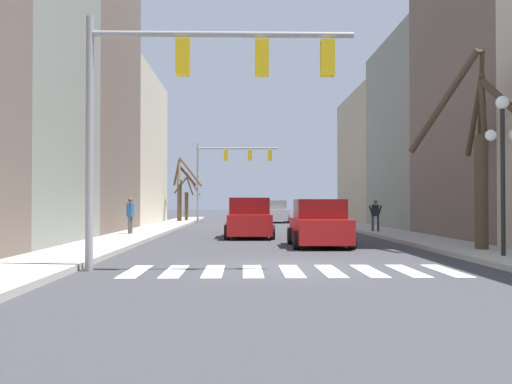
# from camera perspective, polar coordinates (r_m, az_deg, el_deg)

# --- Properties ---
(ground_plane) EXTENTS (240.00, 240.00, 0.00)m
(ground_plane) POSITION_cam_1_polar(r_m,az_deg,el_deg) (14.76, 3.15, -7.18)
(ground_plane) COLOR #38383D
(sidewalk_left) EXTENTS (2.32, 90.00, 0.15)m
(sidewalk_left) POSITION_cam_1_polar(r_m,az_deg,el_deg) (15.53, -20.08, -6.53)
(sidewalk_left) COLOR #ADA89E
(sidewalk_left) RESTS_ON ground_plane
(building_row_left) EXTENTS (6.00, 40.08, 13.85)m
(building_row_left) POSITION_cam_1_polar(r_m,az_deg,el_deg) (30.69, -18.72, 6.90)
(building_row_left) COLOR #66564C
(building_row_left) RESTS_ON ground_plane
(building_row_right) EXTENTS (6.00, 44.15, 13.76)m
(building_row_right) POSITION_cam_1_polar(r_m,az_deg,el_deg) (33.05, 19.01, 6.00)
(building_row_right) COLOR #BCB299
(building_row_right) RESTS_ON ground_plane
(crosswalk_stripes) EXTENTS (7.65, 2.60, 0.01)m
(crosswalk_stripes) POSITION_cam_1_polar(r_m,az_deg,el_deg) (13.99, 3.40, -7.51)
(crosswalk_stripes) COLOR white
(crosswalk_stripes) RESTS_ON ground_plane
(traffic_signal_near) EXTENTS (6.26, 0.28, 5.93)m
(traffic_signal_near) POSITION_cam_1_polar(r_m,az_deg,el_deg) (14.27, -6.30, 10.29)
(traffic_signal_near) COLOR gray
(traffic_signal_near) RESTS_ON ground_plane
(traffic_signal_far) EXTENTS (6.45, 0.28, 6.29)m
(traffic_signal_far) POSITION_cam_1_polar(r_m,az_deg,el_deg) (47.58, -2.73, 2.69)
(traffic_signal_far) COLOR gray
(traffic_signal_far) RESTS_ON ground_plane
(street_lamp_right_corner) EXTENTS (0.95, 0.36, 4.34)m
(street_lamp_right_corner) POSITION_cam_1_polar(r_m,az_deg,el_deg) (17.57, 22.43, 4.39)
(street_lamp_right_corner) COLOR black
(street_lamp_right_corner) RESTS_ON sidewalk_right
(car_parked_right_far) EXTENTS (2.10, 4.11, 1.70)m
(car_parked_right_far) POSITION_cam_1_polar(r_m,az_deg,el_deg) (21.59, 6.06, -3.11)
(car_parked_right_far) COLOR red
(car_parked_right_far) RESTS_ON ground_plane
(car_parked_left_mid) EXTENTS (2.16, 4.77, 1.80)m
(car_parked_left_mid) POSITION_cam_1_polar(r_m,az_deg,el_deg) (27.04, -0.66, -2.60)
(car_parked_left_mid) COLOR red
(car_parked_left_mid) RESTS_ON ground_plane
(car_parked_right_near) EXTENTS (1.96, 4.11, 1.74)m
(car_parked_right_near) POSITION_cam_1_polar(r_m,az_deg,el_deg) (47.25, 1.89, -1.95)
(car_parked_right_near) COLOR silver
(car_parked_right_near) RESTS_ON ground_plane
(pedestrian_on_left_sidewalk) EXTENTS (0.67, 0.31, 1.58)m
(pedestrian_on_left_sidewalk) POSITION_cam_1_polar(r_m,az_deg,el_deg) (30.49, 11.30, -1.94)
(pedestrian_on_left_sidewalk) COLOR #282D47
(pedestrian_on_left_sidewalk) RESTS_ON sidewalk_right
(pedestrian_on_right_sidewalk) EXTENTS (0.28, 0.72, 1.67)m
(pedestrian_on_right_sidewalk) POSITION_cam_1_polar(r_m,az_deg,el_deg) (28.21, -11.89, -1.90)
(pedestrian_on_right_sidewalk) COLOR #4C4C51
(pedestrian_on_right_sidewalk) RESTS_ON sidewalk_left
(street_tree_right_mid) EXTENTS (3.47, 3.22, 6.26)m
(street_tree_right_mid) POSITION_cam_1_polar(r_m,az_deg,el_deg) (20.12, 20.39, 3.79)
(street_tree_right_mid) COLOR #473828
(street_tree_right_mid) RESTS_ON sidewalk_right
(street_tree_left_mid) EXTENTS (2.31, 1.24, 3.95)m
(street_tree_left_mid) POSITION_cam_1_polar(r_m,az_deg,el_deg) (49.53, -6.55, -0.67)
(street_tree_left_mid) COLOR brown
(street_tree_left_mid) RESTS_ON sidewalk_left
(street_tree_right_far) EXTENTS (2.49, 2.57, 5.03)m
(street_tree_right_far) POSITION_cam_1_polar(r_m,az_deg,el_deg) (47.22, -7.15, 0.45)
(street_tree_right_far) COLOR brown
(street_tree_right_far) RESTS_ON sidewalk_left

